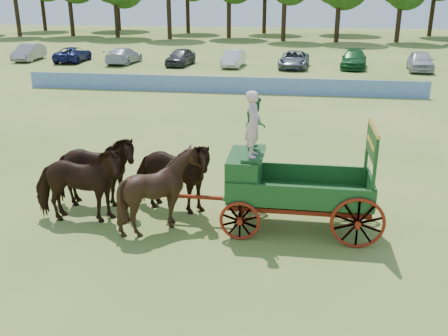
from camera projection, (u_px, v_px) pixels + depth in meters
ground at (160, 205)px, 15.41m from camera, size 160.00×160.00×0.00m
horse_lead_left at (78, 185)px, 13.89m from camera, size 2.79×1.50×2.26m
horse_lead_right at (94, 172)px, 14.92m from camera, size 2.83×1.61×2.26m
horse_wheel_left at (162, 190)px, 13.55m from camera, size 2.06×1.83×2.27m
horse_wheel_right at (172, 176)px, 14.58m from camera, size 2.86×1.71×2.26m
farm_dray at (272, 171)px, 13.49m from camera, size 6.00×2.00×3.88m
sponsor_banner at (220, 85)px, 32.14m from camera, size 26.00×0.08×1.05m
parked_cars at (213, 57)px, 43.70m from camera, size 46.51×6.09×1.61m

